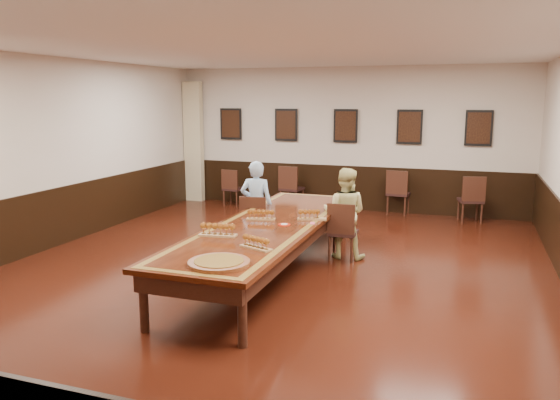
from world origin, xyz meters
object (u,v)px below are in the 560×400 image
at_px(chair_woman, 343,231).
at_px(spare_chair_d, 471,199).
at_px(carved_platter, 219,263).
at_px(spare_chair_b, 292,187).
at_px(person_man, 256,205).
at_px(spare_chair_c, 398,192).
at_px(chair_man, 255,222).
at_px(spare_chair_a, 233,188).
at_px(person_woman, 345,213).
at_px(conference_table, 269,233).

relative_size(chair_woman, spare_chair_d, 0.95).
bearing_deg(carved_platter, chair_woman, 78.09).
relative_size(spare_chair_b, person_man, 0.67).
bearing_deg(spare_chair_d, spare_chair_c, -25.59).
xyz_separation_m(chair_man, spare_chair_c, (1.90, 3.67, 0.03)).
bearing_deg(chair_man, chair_woman, 168.82).
relative_size(spare_chair_a, spare_chair_b, 0.88).
distance_m(spare_chair_b, person_woman, 3.99).
bearing_deg(person_woman, spare_chair_d, -121.08).
height_order(spare_chair_c, carved_platter, spare_chair_c).
height_order(spare_chair_d, carved_platter, spare_chair_d).
distance_m(conference_table, carved_platter, 2.05).
distance_m(spare_chair_a, person_man, 3.76).
bearing_deg(carved_platter, spare_chair_d, 68.74).
xyz_separation_m(spare_chair_d, person_man, (-3.41, -3.27, 0.26)).
distance_m(spare_chair_b, carved_platter, 6.80).
distance_m(person_man, carved_platter, 3.37).
height_order(person_man, carved_platter, person_man).
height_order(spare_chair_a, person_woman, person_woman).
xyz_separation_m(spare_chair_b, conference_table, (1.15, -4.63, 0.11)).
height_order(spare_chair_a, conference_table, spare_chair_a).
xyz_separation_m(chair_woman, spare_chair_b, (-2.00, 3.55, 0.04)).
bearing_deg(conference_table, spare_chair_d, 58.74).
bearing_deg(spare_chair_b, spare_chair_a, 13.15).
bearing_deg(chair_woman, chair_man, -3.36).
height_order(chair_woman, spare_chair_d, spare_chair_d).
distance_m(spare_chair_a, conference_table, 5.15).
relative_size(spare_chair_d, person_man, 0.65).
xyz_separation_m(person_man, carved_platter, (0.87, -3.26, 0.03)).
bearing_deg(carved_platter, spare_chair_b, 101.40).
distance_m(person_woman, carved_platter, 3.28).
bearing_deg(spare_chair_d, spare_chair_b, -15.90).
height_order(person_woman, conference_table, person_woman).
xyz_separation_m(chair_woman, person_woman, (-0.00, 0.10, 0.26)).
distance_m(chair_woman, spare_chair_a, 4.80).
distance_m(chair_woman, spare_chair_c, 3.74).
bearing_deg(person_man, spare_chair_a, -69.26).
relative_size(chair_man, spare_chair_d, 0.96).
distance_m(spare_chair_b, spare_chair_d, 3.89).
bearing_deg(conference_table, spare_chair_c, 75.55).
distance_m(spare_chair_a, spare_chair_d, 5.28).
relative_size(chair_woman, carved_platter, 1.18).
height_order(chair_man, person_woman, person_woman).
bearing_deg(person_man, spare_chair_d, -145.46).
xyz_separation_m(spare_chair_a, person_woman, (3.39, -3.29, 0.28)).
bearing_deg(person_man, spare_chair_c, -127.44).
bearing_deg(person_woman, spare_chair_b, -61.38).
distance_m(person_man, person_woman, 1.52).
bearing_deg(spare_chair_a, person_man, 124.14).
bearing_deg(person_woman, conference_table, 52.96).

